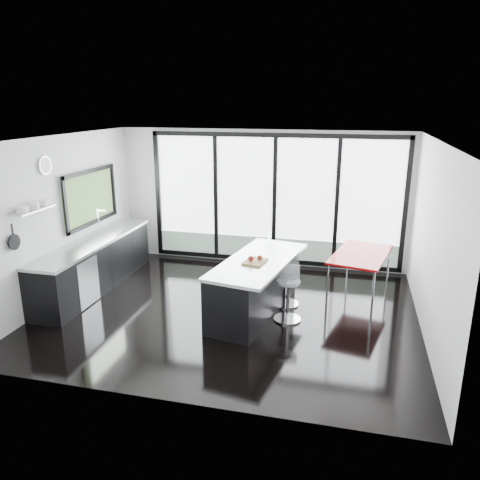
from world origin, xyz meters
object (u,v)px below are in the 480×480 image
(bar_stool_far, at_px, (286,285))
(red_table, at_px, (359,275))
(bar_stool_near, at_px, (288,300))
(island, at_px, (254,285))

(bar_stool_far, height_order, red_table, red_table)
(bar_stool_near, distance_m, red_table, 1.66)
(island, relative_size, red_table, 1.60)
(red_table, bearing_deg, island, -147.16)
(island, xyz_separation_m, bar_stool_far, (0.47, 0.40, -0.12))
(bar_stool_near, bearing_deg, island, 159.84)
(island, distance_m, bar_stool_near, 0.62)
(bar_stool_near, relative_size, bar_stool_far, 0.97)
(island, relative_size, bar_stool_near, 3.50)
(bar_stool_near, distance_m, bar_stool_far, 0.59)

